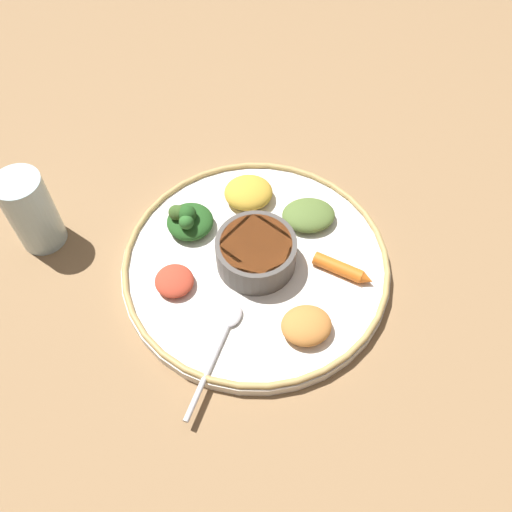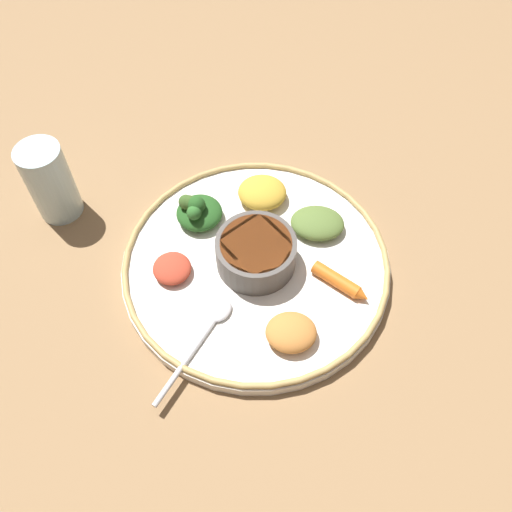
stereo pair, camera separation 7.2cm
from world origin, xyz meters
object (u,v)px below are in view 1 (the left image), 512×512
(drinking_glass, at_px, (33,215))
(greens_pile, at_px, (188,220))
(spoon, at_px, (221,340))
(center_bowl, at_px, (256,252))
(carrot_near_spoon, at_px, (342,269))

(drinking_glass, bearing_deg, greens_pile, 154.19)
(drinking_glass, bearing_deg, spoon, 119.35)
(center_bowl, distance_m, carrot_near_spoon, 0.11)
(center_bowl, bearing_deg, drinking_glass, -37.29)
(greens_pile, bearing_deg, center_bowl, 120.82)
(spoon, distance_m, drinking_glass, 0.31)
(carrot_near_spoon, height_order, drinking_glass, drinking_glass)
(greens_pile, bearing_deg, spoon, 78.91)
(carrot_near_spoon, distance_m, drinking_glass, 0.42)
(carrot_near_spoon, bearing_deg, greens_pile, -47.18)
(center_bowl, height_order, carrot_near_spoon, center_bowl)
(center_bowl, xyz_separation_m, greens_pile, (0.06, -0.09, -0.01))
(spoon, height_order, drinking_glass, drinking_glass)
(center_bowl, bearing_deg, carrot_near_spoon, 144.30)
(center_bowl, distance_m, drinking_glass, 0.30)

